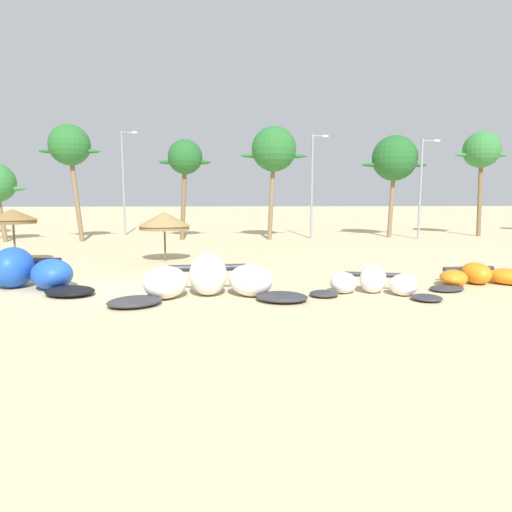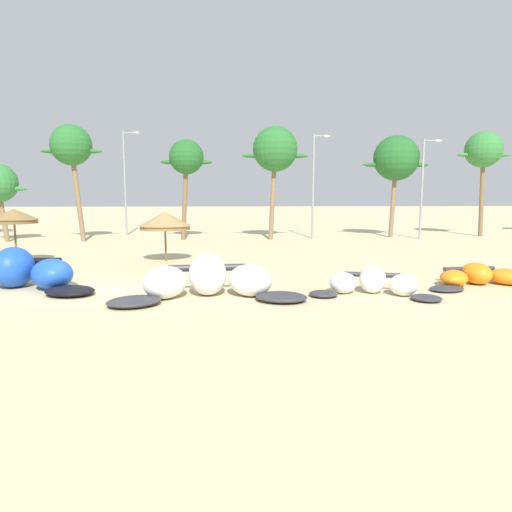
# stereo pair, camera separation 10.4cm
# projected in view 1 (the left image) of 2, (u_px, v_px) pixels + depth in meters

# --- Properties ---
(ground_plane) EXTENTS (260.00, 260.00, 0.00)m
(ground_plane) POSITION_uv_depth(u_px,v_px,m) (96.00, 291.00, 17.07)
(ground_plane) COLOR beige
(kite_left) EXTENTS (7.60, 3.53, 1.58)m
(kite_left) POSITION_uv_depth(u_px,v_px,m) (8.00, 274.00, 17.20)
(kite_left) COLOR black
(kite_left) RESTS_ON ground
(kite_left_of_center) EXTENTS (6.94, 3.46, 1.52)m
(kite_left_of_center) POSITION_uv_depth(u_px,v_px,m) (209.00, 281.00, 15.93)
(kite_left_of_center) COLOR #333338
(kite_left_of_center) RESTS_ON ground
(kite_center) EXTENTS (4.61, 2.75, 1.04)m
(kite_center) POSITION_uv_depth(u_px,v_px,m) (373.00, 283.00, 16.40)
(kite_center) COLOR #333338
(kite_center) RESTS_ON ground
(kite_right_of_center) EXTENTS (5.47, 2.76, 0.86)m
(kite_right_of_center) POSITION_uv_depth(u_px,v_px,m) (480.00, 277.00, 18.09)
(kite_right_of_center) COLOR #333338
(kite_right_of_center) RESTS_ON ground
(beach_umbrella_middle) EXTENTS (2.39, 2.39, 2.86)m
(beach_umbrella_middle) POSITION_uv_depth(u_px,v_px,m) (13.00, 216.00, 23.49)
(beach_umbrella_middle) COLOR brown
(beach_umbrella_middle) RESTS_ON ground
(beach_umbrella_near_palms) EXTENTS (2.80, 2.80, 2.68)m
(beach_umbrella_near_palms) POSITION_uv_depth(u_px,v_px,m) (164.00, 221.00, 24.41)
(beach_umbrella_near_palms) COLOR brown
(beach_umbrella_near_palms) RESTS_ON ground
(palm_left_of_gap) EXTENTS (4.64, 3.09, 8.91)m
(palm_left_of_gap) POSITION_uv_depth(u_px,v_px,m) (70.00, 147.00, 34.50)
(palm_left_of_gap) COLOR #7F6647
(palm_left_of_gap) RESTS_ON ground
(palm_center_left) EXTENTS (4.11, 2.74, 7.95)m
(palm_center_left) POSITION_uv_depth(u_px,v_px,m) (185.00, 159.00, 35.93)
(palm_center_left) COLOR brown
(palm_center_left) RESTS_ON ground
(palm_center_right) EXTENTS (5.32, 3.55, 8.97)m
(palm_center_right) POSITION_uv_depth(u_px,v_px,m) (274.00, 150.00, 35.90)
(palm_center_right) COLOR #7F6647
(palm_center_right) RESTS_ON ground
(palm_right_of_gap) EXTENTS (5.66, 3.77, 8.54)m
(palm_right_of_gap) POSITION_uv_depth(u_px,v_px,m) (395.00, 159.00, 38.09)
(palm_right_of_gap) COLOR #7F6647
(palm_right_of_gap) RESTS_ON ground
(palm_right) EXTENTS (4.62, 3.08, 8.99)m
(palm_right) POSITION_uv_depth(u_px,v_px,m) (482.00, 151.00, 38.95)
(palm_right) COLOR brown
(palm_right) RESTS_ON ground
(lamppost_west_center) EXTENTS (1.49, 0.24, 9.17)m
(lamppost_west_center) POSITION_uv_depth(u_px,v_px,m) (124.00, 178.00, 40.34)
(lamppost_west_center) COLOR gray
(lamppost_west_center) RESTS_ON ground
(lamppost_east_center) EXTENTS (1.41, 0.24, 8.45)m
(lamppost_east_center) POSITION_uv_depth(u_px,v_px,m) (313.00, 181.00, 37.13)
(lamppost_east_center) COLOR gray
(lamppost_east_center) RESTS_ON ground
(lamppost_east) EXTENTS (1.56, 0.24, 8.04)m
(lamppost_east) POSITION_uv_depth(u_px,v_px,m) (422.00, 183.00, 36.76)
(lamppost_east) COLOR gray
(lamppost_east) RESTS_ON ground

